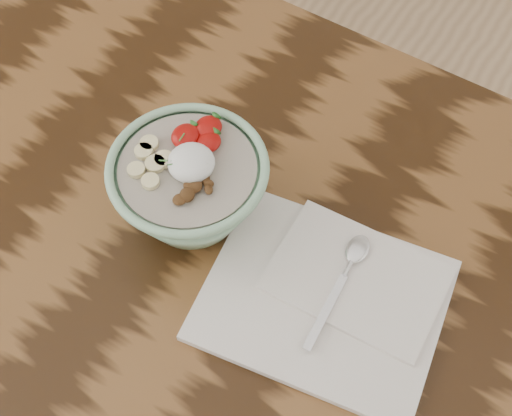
{
  "coord_description": "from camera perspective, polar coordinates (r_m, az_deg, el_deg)",
  "views": [
    {
      "loc": [
        36.0,
        -35.02,
        156.47
      ],
      "look_at": [
        12.53,
        1.95,
        86.84
      ],
      "focal_mm": 50.0,
      "sensor_mm": 36.0,
      "label": 1
    }
  ],
  "objects": [
    {
      "name": "spoon",
      "position": [
        0.9,
        7.52,
        -4.48
      ],
      "size": [
        3.36,
        17.37,
        0.9
      ],
      "rotation": [
        0.0,
        0.0,
        0.08
      ],
      "color": "silver",
      "rests_on": "napkin"
    },
    {
      "name": "table",
      "position": [
        1.04,
        -6.45,
        -3.85
      ],
      "size": [
        160.0,
        90.0,
        75.0
      ],
      "color": "black",
      "rests_on": "ground"
    },
    {
      "name": "breakfast_bowl",
      "position": [
        0.9,
        -5.3,
        1.77
      ],
      "size": [
        20.1,
        20.1,
        13.54
      ],
      "rotation": [
        0.0,
        0.0,
        -0.39
      ],
      "color": "#94C79F",
      "rests_on": "table"
    },
    {
      "name": "napkin",
      "position": [
        0.9,
        5.98,
        -6.95
      ],
      "size": [
        32.37,
        27.77,
        1.78
      ],
      "rotation": [
        0.0,
        0.0,
        0.16
      ],
      "color": "white",
      "rests_on": "table"
    }
  ]
}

